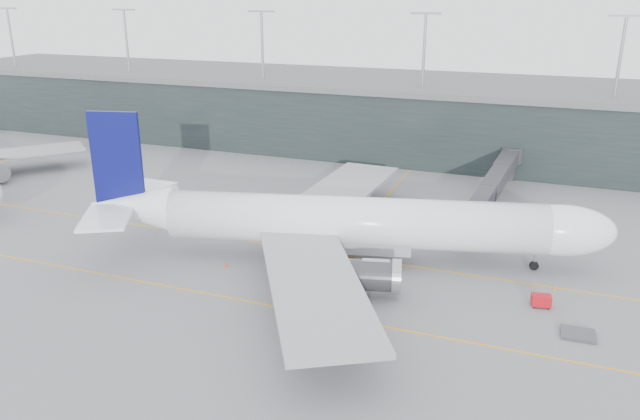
% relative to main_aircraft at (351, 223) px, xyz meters
% --- Properties ---
extents(ground, '(320.00, 320.00, 0.00)m').
position_rel_main_aircraft_xyz_m(ground, '(-7.62, 5.14, -5.30)').
color(ground, slate).
rests_on(ground, ground).
extents(taxiline_a, '(160.00, 0.25, 0.02)m').
position_rel_main_aircraft_xyz_m(taxiline_a, '(-7.62, 1.14, -5.29)').
color(taxiline_a, orange).
rests_on(taxiline_a, ground).
extents(taxiline_b, '(160.00, 0.25, 0.02)m').
position_rel_main_aircraft_xyz_m(taxiline_b, '(-7.62, -14.86, -5.29)').
color(taxiline_b, orange).
rests_on(taxiline_b, ground).
extents(taxiline_lead_main, '(0.25, 60.00, 0.02)m').
position_rel_main_aircraft_xyz_m(taxiline_lead_main, '(-2.62, 25.14, -5.29)').
color(taxiline_lead_main, orange).
rests_on(taxiline_lead_main, ground).
extents(taxiline_lead_adj, '(0.25, 60.00, 0.02)m').
position_rel_main_aircraft_xyz_m(taxiline_lead_adj, '(-82.62, 25.14, -5.29)').
color(taxiline_lead_adj, orange).
rests_on(taxiline_lead_adj, ground).
extents(terminal, '(240.00, 36.00, 29.00)m').
position_rel_main_aircraft_xyz_m(terminal, '(-7.62, 63.14, 2.32)').
color(terminal, black).
rests_on(terminal, ground).
extents(main_aircraft, '(66.70, 61.53, 18.90)m').
position_rel_main_aircraft_xyz_m(main_aircraft, '(0.00, 0.00, 0.00)').
color(main_aircraft, white).
rests_on(main_aircraft, ground).
extents(jet_bridge, '(5.63, 42.73, 6.19)m').
position_rel_main_aircraft_xyz_m(jet_bridge, '(14.86, 28.82, -0.67)').
color(jet_bridge, '#303036').
rests_on(jet_bridge, ground).
extents(gse_cart, '(2.30, 1.70, 1.42)m').
position_rel_main_aircraft_xyz_m(gse_cart, '(23.76, -4.42, -4.51)').
color(gse_cart, '#B50C15').
rests_on(gse_cart, ground).
extents(baggage_dolly, '(3.47, 2.82, 0.34)m').
position_rel_main_aircraft_xyz_m(baggage_dolly, '(27.60, -9.60, -5.10)').
color(baggage_dolly, '#3C3C41').
rests_on(baggage_dolly, ground).
extents(uld_a, '(2.05, 1.78, 1.61)m').
position_rel_main_aircraft_xyz_m(uld_a, '(-14.12, 15.19, -4.46)').
color(uld_a, '#35353A').
rests_on(uld_a, ground).
extents(uld_b, '(1.95, 1.63, 1.65)m').
position_rel_main_aircraft_xyz_m(uld_b, '(-11.48, 17.04, -4.44)').
color(uld_b, '#35353A').
rests_on(uld_b, ground).
extents(uld_c, '(2.24, 2.03, 1.66)m').
position_rel_main_aircraft_xyz_m(uld_c, '(-7.50, 14.58, -4.43)').
color(uld_c, '#35353A').
rests_on(uld_c, ground).
extents(cone_nose, '(0.40, 0.40, 0.63)m').
position_rel_main_aircraft_xyz_m(cone_nose, '(25.08, 0.47, -4.99)').
color(cone_nose, orange).
rests_on(cone_nose, ground).
extents(cone_wing_stbd, '(0.47, 0.47, 0.74)m').
position_rel_main_aircraft_xyz_m(cone_wing_stbd, '(-0.58, -13.96, -4.93)').
color(cone_wing_stbd, orange).
rests_on(cone_wing_stbd, ground).
extents(cone_wing_port, '(0.39, 0.39, 0.63)m').
position_rel_main_aircraft_xyz_m(cone_wing_port, '(1.99, 14.97, -4.99)').
color(cone_wing_port, '#CE3C0B').
rests_on(cone_wing_port, ground).
extents(cone_tail, '(0.41, 0.41, 0.65)m').
position_rel_main_aircraft_xyz_m(cone_tail, '(-14.23, -7.51, -4.98)').
color(cone_tail, red).
rests_on(cone_tail, ground).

